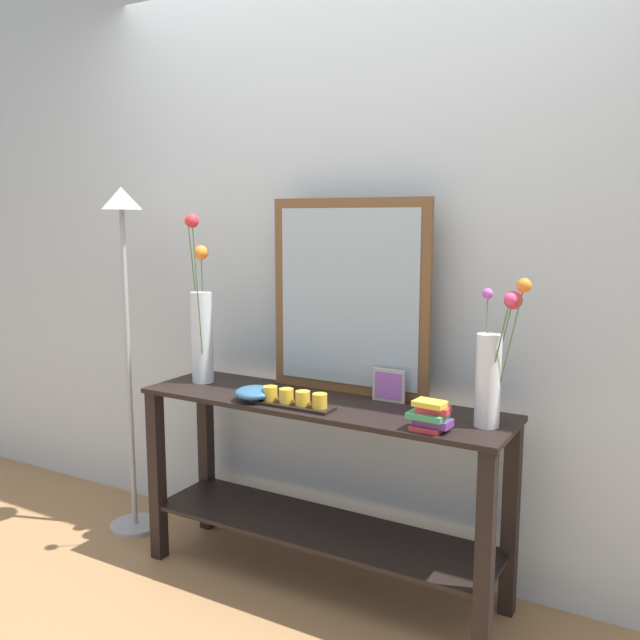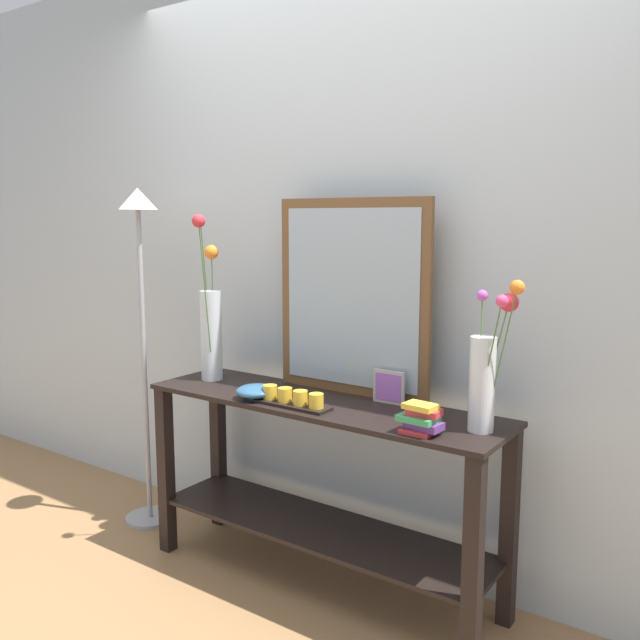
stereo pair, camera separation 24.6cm
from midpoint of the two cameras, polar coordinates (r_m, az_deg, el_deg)
The scene contains 11 objects.
ground_plane at distance 2.98m, azimuth -2.54°, elevation -21.48°, with size 7.00×6.00×0.02m, color #997047.
wall_back at distance 2.86m, azimuth 0.77°, elevation 5.93°, with size 6.40×0.08×2.70m, color #B2BCC1.
console_table at distance 2.77m, azimuth -2.61°, elevation -12.59°, with size 1.52×0.41×0.77m.
mirror_leaning at distance 2.73m, azimuth -0.12°, elevation 1.93°, with size 0.70×0.03×0.79m.
tall_vase_left at distance 2.99m, azimuth -12.33°, elevation -0.51°, with size 0.26×0.27×0.73m.
vase_right at distance 2.35m, azimuth 11.46°, elevation -3.93°, with size 0.18×0.17×0.52m.
candle_tray at distance 2.59m, azimuth -4.91°, elevation -6.77°, with size 0.32×0.09×0.07m.
picture_frame_small at distance 2.65m, azimuth 3.19°, elevation -5.57°, with size 0.14×0.01×0.13m.
decorative_bowl at distance 2.70m, azimuth -8.14°, elevation -6.13°, with size 0.16×0.16×0.06m.
book_stack at distance 2.31m, azimuth 6.30°, elevation -8.09°, with size 0.15×0.10×0.10m.
floor_lamp at distance 3.26m, azimuth -18.20°, elevation 1.39°, with size 0.24×0.24×1.62m.
Camera 1 is at (1.28, -2.24, 1.49)m, focal length 37.87 mm.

